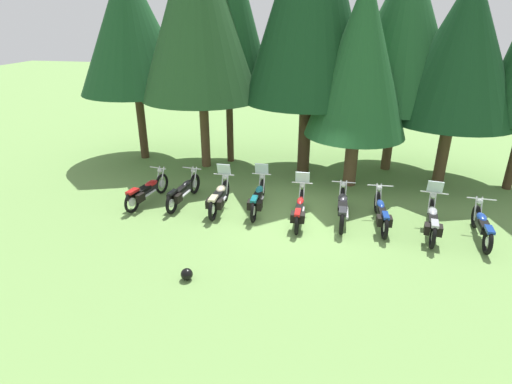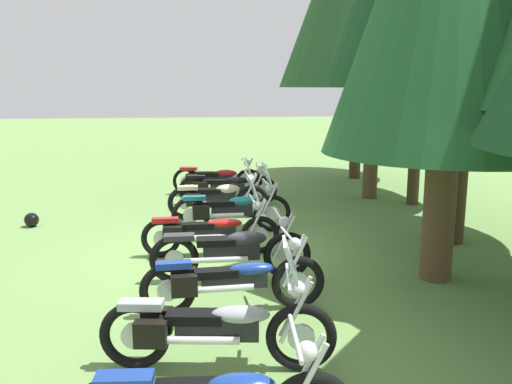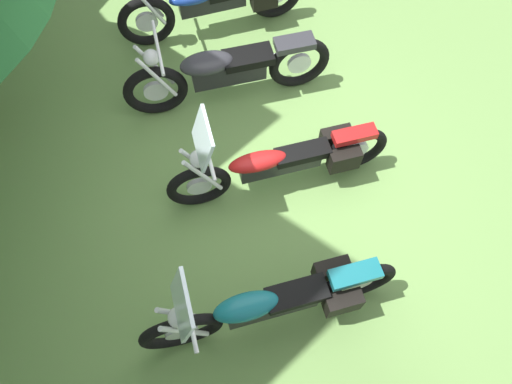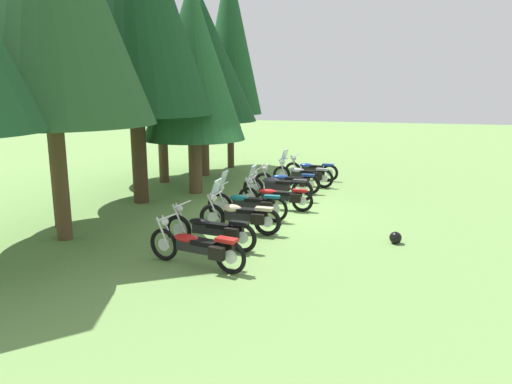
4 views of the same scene
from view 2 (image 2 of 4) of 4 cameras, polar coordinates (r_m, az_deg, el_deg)
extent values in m
plane|color=#6B934C|center=(9.35, -3.64, -6.57)|extent=(80.00, 80.00, 0.00)
torus|color=black|center=(14.12, -0.77, 1.04)|extent=(0.23, 0.72, 0.71)
cylinder|color=silver|center=(14.12, -0.77, 1.04)|extent=(0.10, 0.28, 0.28)
torus|color=black|center=(14.35, -7.40, 1.12)|extent=(0.23, 0.72, 0.71)
cylinder|color=silver|center=(14.35, -7.40, 1.12)|extent=(0.10, 0.28, 0.28)
cube|color=black|center=(14.19, -4.12, 1.47)|extent=(0.40, 0.85, 0.22)
ellipsoid|color=#B21919|center=(14.14, -3.21, 2.01)|extent=(0.41, 0.63, 0.17)
cube|color=black|center=(14.21, -5.04, 1.90)|extent=(0.38, 0.59, 0.10)
cube|color=#B21919|center=(14.28, -7.11, 2.46)|extent=(0.30, 0.47, 0.08)
cylinder|color=silver|center=(14.16, -0.99, 2.29)|extent=(0.11, 0.34, 0.65)
cylinder|color=silver|center=(13.98, -1.05, 2.18)|extent=(0.11, 0.34, 0.65)
cylinder|color=silver|center=(14.03, -1.35, 3.60)|extent=(0.63, 0.16, 0.04)
sphere|color=silver|center=(14.04, -0.98, 3.11)|extent=(0.20, 0.20, 0.17)
cylinder|color=silver|center=(14.09, -4.93, 1.06)|extent=(0.24, 0.82, 0.08)
cube|color=black|center=(14.48, -6.48, 1.63)|extent=(0.20, 0.34, 0.26)
cube|color=black|center=(14.11, -6.76, 1.37)|extent=(0.20, 0.34, 0.26)
torus|color=black|center=(13.03, 0.68, 0.17)|extent=(0.19, 0.71, 0.71)
cylinder|color=silver|center=(13.03, 0.68, 0.17)|extent=(0.08, 0.27, 0.27)
torus|color=black|center=(13.10, -6.67, 0.16)|extent=(0.19, 0.71, 0.71)
cylinder|color=silver|center=(13.10, -6.67, 0.16)|extent=(0.08, 0.27, 0.27)
cube|color=black|center=(13.02, -3.01, 0.60)|extent=(0.27, 0.84, 0.23)
ellipsoid|color=black|center=(12.99, -2.00, 1.22)|extent=(0.28, 0.61, 0.18)
cube|color=black|center=(13.01, -4.03, 1.08)|extent=(0.26, 0.57, 0.10)
cube|color=black|center=(13.04, -6.35, 1.58)|extent=(0.21, 0.46, 0.08)
cylinder|color=silver|center=(13.04, 0.41, 1.51)|extent=(0.08, 0.34, 0.65)
cylinder|color=silver|center=(12.91, 0.42, 1.41)|extent=(0.08, 0.34, 0.65)
cylinder|color=silver|center=(12.92, 0.06, 2.93)|extent=(0.69, 0.12, 0.04)
sphere|color=silver|center=(12.94, 0.46, 2.41)|extent=(0.19, 0.19, 0.17)
cylinder|color=silver|center=(12.94, -3.84, 0.16)|extent=(0.18, 0.83, 0.08)
cube|color=black|center=(13.20, -5.75, 0.70)|extent=(0.18, 0.33, 0.26)
cube|color=black|center=(12.93, -5.86, 0.48)|extent=(0.18, 0.33, 0.26)
torus|color=black|center=(11.80, -0.38, -0.98)|extent=(0.12, 0.72, 0.72)
cylinder|color=silver|center=(11.80, -0.38, -0.98)|extent=(0.05, 0.27, 0.27)
torus|color=black|center=(11.73, -7.58, -1.15)|extent=(0.12, 0.72, 0.72)
cylinder|color=silver|center=(11.73, -7.58, -1.15)|extent=(0.05, 0.27, 0.27)
cube|color=black|center=(11.72, -3.98, -0.50)|extent=(0.23, 0.73, 0.27)
ellipsoid|color=beige|center=(11.70, -2.99, 0.30)|extent=(0.29, 0.52, 0.21)
cube|color=black|center=(11.68, -4.98, 0.11)|extent=(0.27, 0.49, 0.10)
cube|color=beige|center=(11.66, -7.23, 0.45)|extent=(0.21, 0.44, 0.08)
cylinder|color=silver|center=(11.82, -0.71, 0.51)|extent=(0.05, 0.34, 0.65)
cylinder|color=silver|center=(11.65, -0.62, 0.35)|extent=(0.05, 0.34, 0.65)
cylinder|color=silver|center=(11.67, -1.06, 2.05)|extent=(0.69, 0.04, 0.04)
sphere|color=silver|center=(11.70, -0.62, 1.48)|extent=(0.17, 0.17, 0.17)
cylinder|color=silver|center=(11.59, -4.74, -1.14)|extent=(0.09, 0.73, 0.08)
cube|color=silver|center=(11.64, -0.97, 2.93)|extent=(0.44, 0.16, 0.39)
cube|color=black|center=(11.89, -6.62, -0.47)|extent=(0.14, 0.32, 0.26)
cube|color=black|center=(11.53, -6.61, -0.84)|extent=(0.14, 0.32, 0.26)
torus|color=black|center=(10.66, 1.73, -2.25)|extent=(0.10, 0.74, 0.74)
cylinder|color=silver|center=(10.66, 1.73, -2.25)|extent=(0.05, 0.29, 0.29)
torus|color=black|center=(10.51, -6.93, -2.53)|extent=(0.10, 0.74, 0.74)
cylinder|color=silver|center=(10.51, -6.93, -2.53)|extent=(0.05, 0.29, 0.29)
cube|color=black|center=(10.53, -2.57, -1.82)|extent=(0.20, 0.80, 0.24)
ellipsoid|color=#14606B|center=(10.52, -1.38, -0.99)|extent=(0.25, 0.57, 0.19)
cube|color=black|center=(10.49, -3.78, -1.22)|extent=(0.23, 0.53, 0.10)
cube|color=#14606B|center=(10.44, -6.54, -0.64)|extent=(0.18, 0.44, 0.08)
cylinder|color=silver|center=(10.65, 1.36, -0.62)|extent=(0.05, 0.34, 0.65)
cylinder|color=silver|center=(10.52, 1.49, -0.78)|extent=(0.05, 0.34, 0.65)
cylinder|color=silver|center=(10.51, 1.00, 1.09)|extent=(0.63, 0.05, 0.04)
sphere|color=silver|center=(10.54, 1.48, 0.46)|extent=(0.17, 0.17, 0.17)
cylinder|color=silver|center=(10.42, -3.47, -2.47)|extent=(0.09, 0.80, 0.08)
cube|color=silver|center=(10.48, 1.11, 2.06)|extent=(0.44, 0.16, 0.39)
cube|color=black|center=(10.64, -5.88, -1.78)|extent=(0.14, 0.32, 0.26)
cube|color=black|center=(10.35, -5.82, -2.15)|extent=(0.14, 0.32, 0.26)
torus|color=black|center=(9.29, 0.45, -4.52)|extent=(0.10, 0.66, 0.66)
cylinder|color=silver|center=(9.29, 0.45, -4.52)|extent=(0.05, 0.25, 0.25)
torus|color=black|center=(9.22, -10.01, -4.83)|extent=(0.10, 0.66, 0.66)
cylinder|color=silver|center=(9.22, -10.01, -4.83)|extent=(0.05, 0.25, 0.25)
cube|color=black|center=(9.19, -4.77, -4.14)|extent=(0.18, 0.83, 0.21)
ellipsoid|color=#B21919|center=(9.17, -3.33, -3.32)|extent=(0.22, 0.59, 0.16)
cube|color=black|center=(9.16, -6.22, -3.58)|extent=(0.20, 0.56, 0.10)
cube|color=#B21919|center=(9.13, -9.57, -2.95)|extent=(0.16, 0.44, 0.08)
cylinder|color=silver|center=(9.27, 0.03, -2.66)|extent=(0.05, 0.34, 0.65)
cylinder|color=silver|center=(9.15, 0.14, -2.85)|extent=(0.05, 0.34, 0.65)
cylinder|color=silver|center=(9.12, -0.42, -0.71)|extent=(0.65, 0.04, 0.04)
sphere|color=silver|center=(9.16, 0.14, -1.43)|extent=(0.17, 0.17, 0.17)
cylinder|color=silver|center=(9.10, -5.89, -4.79)|extent=(0.09, 0.83, 0.08)
cube|color=silver|center=(9.09, -0.29, 0.40)|extent=(0.44, 0.16, 0.39)
cube|color=black|center=(9.31, -8.76, -3.99)|extent=(0.14, 0.32, 0.26)
cube|color=black|center=(9.05, -8.79, -4.43)|extent=(0.14, 0.32, 0.26)
torus|color=black|center=(8.11, 3.31, -6.69)|extent=(0.12, 0.72, 0.72)
cylinder|color=silver|center=(8.11, 3.31, -6.69)|extent=(0.05, 0.28, 0.27)
torus|color=black|center=(8.00, -8.63, -7.06)|extent=(0.12, 0.72, 0.72)
cylinder|color=silver|center=(8.00, -8.63, -7.06)|extent=(0.05, 0.28, 0.27)
cube|color=black|center=(7.97, -2.63, -6.10)|extent=(0.24, 0.83, 0.27)
ellipsoid|color=#2D2D33|center=(7.94, -0.98, -4.92)|extent=(0.30, 0.59, 0.21)
cube|color=black|center=(7.92, -4.30, -5.22)|extent=(0.28, 0.55, 0.10)
cube|color=#2D2D33|center=(7.90, -8.12, -4.74)|extent=(0.22, 0.44, 0.08)
cylinder|color=silver|center=(8.09, 2.80, -4.52)|extent=(0.05, 0.34, 0.65)
cylinder|color=silver|center=(7.93, 3.01, -4.86)|extent=(0.05, 0.34, 0.65)
cylinder|color=silver|center=(7.91, 2.36, -2.36)|extent=(0.74, 0.04, 0.04)
sphere|color=silver|center=(7.96, 2.99, -3.18)|extent=(0.17, 0.17, 0.17)
cylinder|color=silver|center=(7.85, -3.89, -7.15)|extent=(0.09, 0.83, 0.08)
torus|color=black|center=(7.09, 4.46, -9.48)|extent=(0.14, 0.71, 0.70)
cylinder|color=silver|center=(7.09, 4.46, -9.48)|extent=(0.06, 0.27, 0.27)
torus|color=black|center=(6.89, -9.29, -10.22)|extent=(0.14, 0.71, 0.70)
cylinder|color=silver|center=(6.89, -9.29, -10.22)|extent=(0.06, 0.27, 0.27)
cube|color=black|center=(6.91, -2.31, -9.20)|extent=(0.21, 0.83, 0.21)
ellipsoid|color=navy|center=(6.89, -0.42, -8.11)|extent=(0.24, 0.59, 0.16)
cube|color=black|center=(6.85, -4.24, -8.54)|extent=(0.23, 0.56, 0.10)
cube|color=navy|center=(6.78, -8.69, -7.62)|extent=(0.18, 0.45, 0.08)
cylinder|color=silver|center=(7.03, 3.89, -7.06)|extent=(0.06, 0.34, 0.65)
cylinder|color=silver|center=(6.91, 4.15, -7.39)|extent=(0.06, 0.34, 0.65)
cylinder|color=silver|center=(6.86, 3.41, -4.59)|extent=(0.77, 0.07, 0.04)
sphere|color=silver|center=(6.91, 4.12, -5.51)|extent=(0.18, 0.18, 0.17)
cylinder|color=silver|center=(6.81, -3.74, -10.16)|extent=(0.12, 0.83, 0.08)
cube|color=black|center=(6.98, -7.67, -8.99)|extent=(0.15, 0.33, 0.26)
cube|color=black|center=(6.73, -7.57, -9.79)|extent=(0.15, 0.33, 0.26)
torus|color=black|center=(5.65, 4.80, -15.03)|extent=(0.21, 0.73, 0.72)
cylinder|color=silver|center=(5.65, 4.80, -15.03)|extent=(0.09, 0.28, 0.28)
torus|color=black|center=(5.79, -12.69, -14.59)|extent=(0.21, 0.73, 0.72)
cylinder|color=silver|center=(5.79, -12.69, -14.59)|extent=(0.09, 0.28, 0.28)
cube|color=black|center=(5.61, -4.08, -14.05)|extent=(0.32, 0.86, 0.23)
ellipsoid|color=#9EA0A8|center=(5.54, -1.65, -12.79)|extent=(0.34, 0.62, 0.18)
cube|color=black|center=(5.59, -6.53, -12.96)|extent=(0.32, 0.59, 0.10)
cube|color=#9EA0A8|center=(5.63, -12.04, -11.55)|extent=(0.25, 0.46, 0.08)
cylinder|color=silver|center=(5.59, 4.17, -11.95)|extent=(0.09, 0.34, 0.65)
cylinder|color=silver|center=(5.45, 4.26, -12.59)|extent=(0.09, 0.34, 0.65)
cylinder|color=silver|center=(5.39, 3.41, -8.98)|extent=(0.77, 0.15, 0.04)
sphere|color=silver|center=(5.43, 4.36, -10.16)|extent=(0.19, 0.19, 0.17)
cylinder|color=silver|center=(5.55, -6.17, -15.30)|extent=(0.20, 0.84, 0.08)
cube|color=silver|center=(5.33, 3.65, -7.16)|extent=(0.46, 0.21, 0.39)
cube|color=black|center=(5.85, -10.40, -13.14)|extent=(0.18, 0.34, 0.26)
cube|color=black|center=(5.56, -11.07, -14.49)|extent=(0.18, 0.34, 0.26)
cube|color=navy|center=(4.44, -13.75, -18.68)|extent=(0.22, 0.45, 0.08)
cylinder|color=silver|center=(4.47, 5.07, -18.46)|extent=(0.07, 0.34, 0.65)
cylinder|color=silver|center=(4.34, 5.35, -19.46)|extent=(0.07, 0.34, 0.65)
cylinder|color=silver|center=(4.24, 4.18, -15.06)|extent=(0.78, 0.10, 0.04)
sphere|color=silver|center=(4.30, 5.40, -16.44)|extent=(0.18, 0.18, 0.17)
cylinder|color=#42301E|center=(16.97, 10.50, 6.23)|extent=(0.35, 0.35, 2.86)
cylinder|color=brown|center=(13.99, 12.09, 5.02)|extent=(0.37, 0.37, 2.80)
cylinder|color=#42301E|center=(13.49, 16.49, 4.93)|extent=(0.28, 0.28, 2.96)
cylinder|color=#42301E|center=(10.40, 20.26, 2.54)|extent=(0.48, 0.48, 2.82)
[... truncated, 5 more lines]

